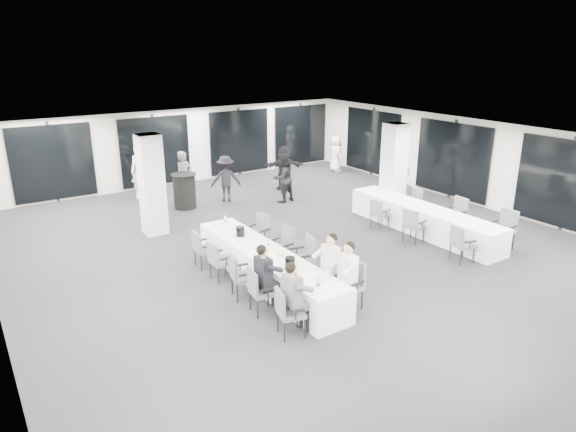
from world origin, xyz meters
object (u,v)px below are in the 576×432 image
(banquet_table_side, at_px, (422,220))
(ice_bucket_far, at_px, (240,231))
(chair_side_right_mid, at_px, (457,213))
(chair_main_left_mid, at_px, (240,274))
(chair_main_left_second, at_px, (259,289))
(chair_side_left_mid, at_px, (412,224))
(chair_main_right_fourth, at_px, (284,244))
(chair_main_right_mid, at_px, (304,255))
(chair_main_left_fourth, at_px, (218,259))
(ice_bucket_near, at_px, (290,263))
(chair_side_right_far, at_px, (414,201))
(standing_guest_h, at_px, (401,172))
(chair_side_left_far, at_px, (379,212))
(chair_main_right_far, at_px, (260,230))
(standing_guest_a, at_px, (184,174))
(cocktail_table, at_px, (185,191))
(standing_guest_e, at_px, (336,151))
(chair_main_right_second, at_px, (334,275))
(standing_guest_c, at_px, (226,176))
(chair_side_left_near, at_px, (461,242))
(standing_guest_g, at_px, (141,168))
(chair_main_right_near, at_px, (351,282))
(chair_main_left_near, at_px, (287,310))
(chair_main_left_far, at_px, (202,247))
(standing_guest_f, at_px, (284,165))
(standing_guest_b, at_px, (283,175))
(chair_side_right_near, at_px, (505,227))

(banquet_table_side, distance_m, ice_bucket_far, 5.46)
(banquet_table_side, height_order, chair_side_right_mid, chair_side_right_mid)
(chair_main_left_mid, bearing_deg, chair_main_left_second, 12.22)
(chair_side_left_mid, bearing_deg, chair_main_right_fourth, -110.30)
(chair_main_right_mid, bearing_deg, chair_side_left_mid, -72.68)
(chair_main_left_fourth, distance_m, ice_bucket_near, 1.93)
(chair_side_right_far, distance_m, standing_guest_h, 2.22)
(banquet_table_side, bearing_deg, chair_side_left_far, 131.92)
(chair_main_right_far, height_order, chair_side_left_mid, chair_main_right_far)
(chair_main_right_far, height_order, standing_guest_a, standing_guest_a)
(chair_main_right_far, bearing_deg, cocktail_table, -11.02)
(chair_main_left_mid, relative_size, chair_side_right_mid, 0.97)
(standing_guest_e, bearing_deg, chair_main_right_second, 153.04)
(chair_main_left_second, distance_m, chair_main_right_far, 3.24)
(chair_side_right_mid, distance_m, chair_side_right_far, 1.62)
(chair_main_right_fourth, height_order, ice_bucket_near, ice_bucket_near)
(chair_main_right_fourth, xyz_separation_m, standing_guest_c, (1.31, 5.58, 0.34))
(chair_main_left_fourth, distance_m, standing_guest_a, 6.23)
(chair_side_left_near, xyz_separation_m, standing_guest_g, (-4.63, 9.71, 0.53))
(chair_side_right_mid, relative_size, chair_side_right_far, 1.13)
(chair_main_left_fourth, xyz_separation_m, chair_side_right_far, (7.02, 0.77, -0.02))
(chair_side_right_far, relative_size, standing_guest_c, 0.50)
(chair_main_right_fourth, height_order, chair_side_right_far, chair_main_right_fourth)
(chair_main_right_fourth, height_order, chair_side_left_near, chair_main_right_fourth)
(chair_main_right_near, xyz_separation_m, standing_guest_a, (0.05, 8.58, 0.44))
(chair_side_right_far, xyz_separation_m, ice_bucket_far, (-6.20, -0.32, 0.36))
(chair_main_left_second, height_order, chair_side_right_mid, chair_side_right_mid)
(chair_main_right_mid, distance_m, standing_guest_a, 6.97)
(chair_main_left_near, bearing_deg, ice_bucket_near, 157.96)
(chair_side_left_far, bearing_deg, chair_main_right_mid, -76.90)
(chair_side_right_mid, bearing_deg, standing_guest_a, 42.28)
(chair_side_right_mid, bearing_deg, chair_main_left_far, 80.58)
(chair_side_left_near, bearing_deg, standing_guest_f, -168.50)
(standing_guest_a, xyz_separation_m, standing_guest_g, (-0.99, 1.43, 0.06))
(chair_main_left_mid, distance_m, chair_main_right_second, 1.96)
(cocktail_table, xyz_separation_m, standing_guest_e, (7.25, 1.29, 0.27))
(chair_main_left_near, relative_size, chair_side_right_far, 1.05)
(chair_main_left_far, distance_m, chair_side_right_mid, 7.23)
(banquet_table_side, distance_m, chair_main_left_fourth, 6.20)
(banquet_table_side, bearing_deg, chair_side_left_mid, -154.63)
(chair_side_left_near, relative_size, standing_guest_b, 0.49)
(chair_main_left_near, bearing_deg, chair_side_left_mid, 124.94)
(chair_main_right_mid, bearing_deg, chair_main_left_far, 55.39)
(banquet_table_side, height_order, cocktail_table, cocktail_table)
(chair_main_left_far, bearing_deg, chair_main_left_near, 1.51)
(chair_main_right_mid, xyz_separation_m, standing_guest_h, (6.60, 3.55, 0.32))
(chair_side_right_near, relative_size, ice_bucket_far, 4.47)
(banquet_table_side, height_order, chair_main_right_near, chair_main_right_near)
(chair_side_left_near, bearing_deg, ice_bucket_far, -109.22)
(banquet_table_side, distance_m, chair_main_right_near, 5.05)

